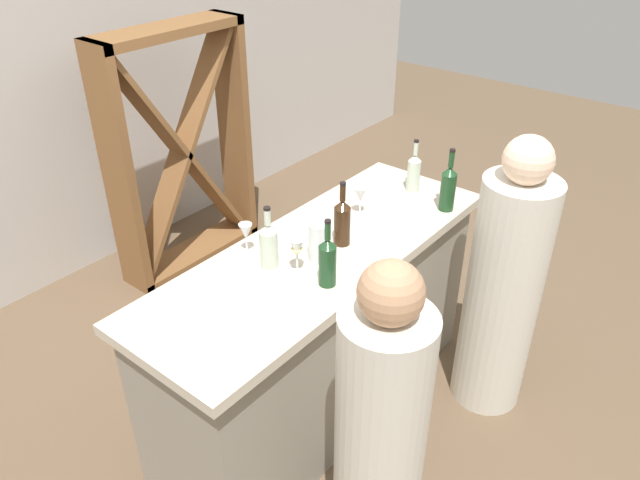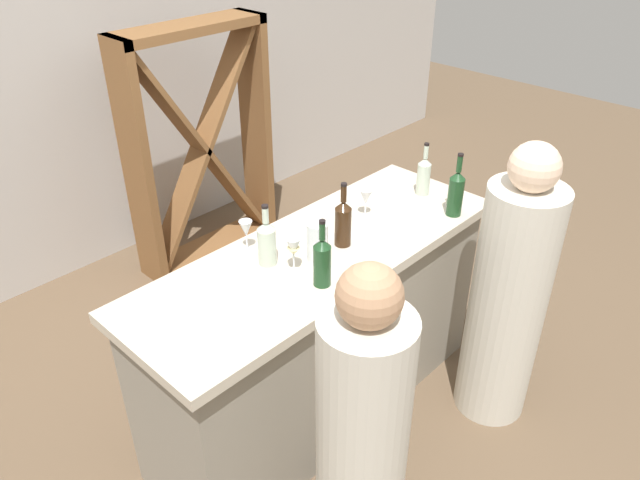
% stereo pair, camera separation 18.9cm
% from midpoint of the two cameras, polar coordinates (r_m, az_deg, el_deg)
% --- Properties ---
extents(ground_plane, '(12.00, 12.00, 0.00)m').
position_cam_midpoint_polar(ground_plane, '(3.40, -1.64, -15.12)').
color(ground_plane, brown).
extents(back_wall, '(8.00, 0.10, 2.80)m').
position_cam_midpoint_polar(back_wall, '(4.27, -25.80, 13.98)').
color(back_wall, '#BCB7B2').
rests_on(back_wall, ground).
extents(bar_counter, '(1.92, 0.67, 0.99)m').
position_cam_midpoint_polar(bar_counter, '(3.06, -1.79, -8.70)').
color(bar_counter, gray).
rests_on(bar_counter, ground).
extents(wine_rack, '(1.05, 0.28, 1.65)m').
position_cam_midpoint_polar(wine_rack, '(4.27, -14.08, 7.90)').
color(wine_rack, brown).
rests_on(wine_rack, ground).
extents(wine_bottle_leftmost_clear_pale, '(0.08, 0.08, 0.29)m').
position_cam_midpoint_polar(wine_bottle_leftmost_clear_pale, '(2.62, -6.87, -0.41)').
color(wine_bottle_leftmost_clear_pale, '#B7C6B2').
rests_on(wine_bottle_leftmost_clear_pale, bar_counter).
extents(wine_bottle_second_left_olive_green, '(0.07, 0.07, 0.30)m').
position_cam_midpoint_polar(wine_bottle_second_left_olive_green, '(2.48, -1.48, -1.98)').
color(wine_bottle_second_left_olive_green, '#193D1E').
rests_on(wine_bottle_second_left_olive_green, bar_counter).
extents(wine_bottle_center_amber_brown, '(0.08, 0.08, 0.31)m').
position_cam_midpoint_polar(wine_bottle_center_amber_brown, '(2.75, 0.12, 1.75)').
color(wine_bottle_center_amber_brown, '#331E0F').
rests_on(wine_bottle_center_amber_brown, bar_counter).
extents(wine_bottle_second_right_olive_green, '(0.08, 0.08, 0.33)m').
position_cam_midpoint_polar(wine_bottle_second_right_olive_green, '(3.08, 10.17, 4.85)').
color(wine_bottle_second_right_olive_green, '#193D1E').
rests_on(wine_bottle_second_right_olive_green, bar_counter).
extents(wine_bottle_rightmost_clear_pale, '(0.07, 0.07, 0.29)m').
position_cam_midpoint_polar(wine_bottle_rightmost_clear_pale, '(3.26, 7.12, 6.33)').
color(wine_bottle_rightmost_clear_pale, '#B7C6B2').
rests_on(wine_bottle_rightmost_clear_pale, bar_counter).
extents(wine_glass_near_left, '(0.07, 0.07, 0.17)m').
position_cam_midpoint_polar(wine_glass_near_left, '(2.55, -4.29, -0.95)').
color(wine_glass_near_left, white).
rests_on(wine_glass_near_left, bar_counter).
extents(wine_glass_near_center, '(0.07, 0.07, 0.15)m').
position_cam_midpoint_polar(wine_glass_near_center, '(2.99, 1.99, 4.08)').
color(wine_glass_near_center, white).
rests_on(wine_glass_near_center, bar_counter).
extents(wine_glass_near_right, '(0.06, 0.06, 0.15)m').
position_cam_midpoint_polar(wine_glass_near_right, '(2.71, -8.93, 0.58)').
color(wine_glass_near_right, white).
rests_on(wine_glass_near_right, bar_counter).
extents(water_pitcher, '(0.09, 0.09, 0.18)m').
position_cam_midpoint_polar(water_pitcher, '(2.65, -2.14, -0.22)').
color(water_pitcher, silver).
rests_on(water_pitcher, bar_counter).
extents(person_left_guest, '(0.40, 0.40, 1.46)m').
position_cam_midpoint_polar(person_left_guest, '(2.35, 3.20, -18.40)').
color(person_left_guest, beige).
rests_on(person_left_guest, ground).
extents(person_center_guest, '(0.40, 0.40, 1.50)m').
position_cam_midpoint_polar(person_center_guest, '(3.12, 15.08, -4.56)').
color(person_center_guest, beige).
rests_on(person_center_guest, ground).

